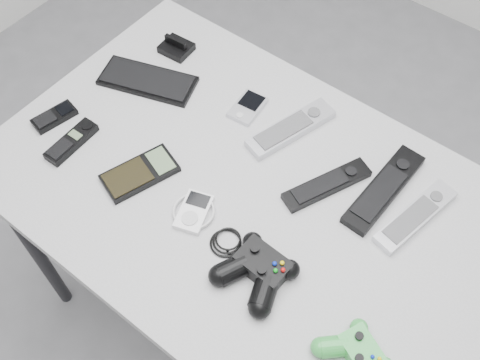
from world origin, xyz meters
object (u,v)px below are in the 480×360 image
Objects in this scene: desk at (250,207)px; pda at (248,107)px; controller_green at (356,355)px; mp3_player at (194,211)px; remote_black_a at (327,184)px; cordless_handset at (71,141)px; remote_silver_a at (291,128)px; controller_black at (258,269)px; calculator at (140,173)px; remote_black_b at (384,189)px; remote_silver_b at (416,216)px; mobile_phone at (54,117)px; pda_keyboard at (148,80)px.

desk is 0.25m from pda.
controller_green is at bearing -25.08° from desk.
mp3_player is (0.09, -0.30, 0.00)m from pda.
remote_black_a and cordless_handset have the same top height.
remote_silver_a is at bearing 40.30° from cordless_handset.
controller_black is at bearing -161.48° from controller_green.
mp3_player is at bearing -104.99° from remote_black_a.
remote_black_a is 0.42m from calculator.
remote_black_a is 0.83× the size of remote_black_b.
remote_black_a is (0.27, -0.07, 0.00)m from pda.
remote_silver_b is (0.47, -0.03, 0.00)m from pda.
controller_black reaches higher than remote_black_b.
remote_black_b reaches higher than mp3_player.
pda and calculator have the same top height.
controller_green is at bearing 13.37° from calculator.
remote_black_a is at bearing 24.46° from cordless_handset.
controller_green is at bearing -25.35° from remote_black_a.
calculator is at bearing 8.52° from cordless_handset.
controller_black is (0.16, -0.34, 0.01)m from remote_silver_a.
desk is at bearing 26.08° from mobile_phone.
controller_black reaches higher than pda_keyboard.
remote_silver_b is at bearing 21.39° from cordless_handset.
pda_keyboard is 0.28m from calculator.
calculator is (-0.07, -0.30, 0.00)m from pda.
pda_keyboard is 0.59m from controller_black.
mp3_player is 0.39× the size of controller_black.
remote_black_a is 1.99× the size of mobile_phone.
calculator is 0.66× the size of controller_black.
remote_silver_a is at bearing 117.06° from controller_black.
remote_black_a reaches higher than mp3_player.
pda_keyboard is 0.53m from remote_black_a.
remote_black_b is at bearing 179.47° from remote_silver_b.
remote_black_b reaches higher than pda.
desk is 5.62× the size of remote_black_a.
pda_keyboard is at bearing 128.22° from mp3_player.
pda_keyboard is at bearing -175.19° from controller_green.
controller_black is (0.35, -0.03, 0.02)m from calculator.
mp3_player is at bearing -162.75° from controller_green.
pda_keyboard is 0.27m from pda.
controller_black is at bearing -64.86° from remote_black_a.
remote_silver_a is 0.51m from cordless_handset.
remote_black_a is at bearing 155.07° from controller_green.
mp3_player is at bearing 3.36° from cordless_handset.
controller_green is at bearing -3.64° from controller_black.
pda_keyboard is 0.39m from remote_silver_a.
mp3_player is at bearing -80.10° from pda.
pda is 0.44× the size of remote_silver_b.
cordless_handset is (-0.53, -0.26, 0.00)m from remote_black_a.
desk is 8.55× the size of cordless_handset.
pda_keyboard is at bearing -164.00° from remote_silver_b.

